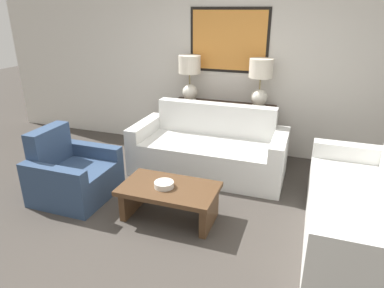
% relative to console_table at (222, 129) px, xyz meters
% --- Properties ---
extents(ground_plane, '(20.00, 20.00, 0.00)m').
position_rel_console_table_xyz_m(ground_plane, '(0.00, -2.18, -0.40)').
color(ground_plane, '#3D3833').
extents(back_wall, '(8.14, 0.12, 2.65)m').
position_rel_console_table_xyz_m(back_wall, '(0.00, 0.28, 0.93)').
color(back_wall, beige).
rests_on(back_wall, ground_plane).
extents(console_table, '(1.55, 0.40, 0.80)m').
position_rel_console_table_xyz_m(console_table, '(0.00, 0.00, 0.00)').
color(console_table, '#332319').
rests_on(console_table, ground_plane).
extents(table_lamp_left, '(0.33, 0.33, 0.69)m').
position_rel_console_table_xyz_m(table_lamp_left, '(-0.53, 0.00, 0.82)').
color(table_lamp_left, silver).
rests_on(table_lamp_left, console_table).
extents(table_lamp_right, '(0.33, 0.33, 0.69)m').
position_rel_console_table_xyz_m(table_lamp_right, '(0.53, 0.00, 0.82)').
color(table_lamp_right, silver).
rests_on(table_lamp_right, console_table).
extents(couch_by_back_wall, '(2.05, 0.91, 0.90)m').
position_rel_console_table_xyz_m(couch_by_back_wall, '(0.00, -0.69, -0.10)').
color(couch_by_back_wall, silver).
rests_on(couch_by_back_wall, ground_plane).
extents(couch_by_side, '(0.91, 2.05, 0.90)m').
position_rel_console_table_xyz_m(couch_by_side, '(1.84, -1.65, -0.10)').
color(couch_by_side, silver).
rests_on(couch_by_side, ground_plane).
extents(coffee_table, '(1.03, 0.60, 0.38)m').
position_rel_console_table_xyz_m(coffee_table, '(-0.07, -1.94, -0.12)').
color(coffee_table, '#4C331E').
rests_on(coffee_table, ground_plane).
extents(decorative_bowl, '(0.21, 0.21, 0.06)m').
position_rel_console_table_xyz_m(decorative_bowl, '(-0.11, -1.96, 0.01)').
color(decorative_bowl, beige).
rests_on(decorative_bowl, coffee_table).
extents(armchair_near_back_wall, '(0.82, 0.86, 0.84)m').
position_rel_console_table_xyz_m(armchair_near_back_wall, '(-1.35, -1.88, -0.13)').
color(armchair_near_back_wall, navy).
rests_on(armchair_near_back_wall, ground_plane).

